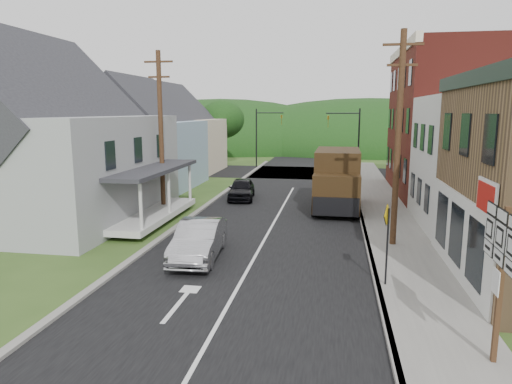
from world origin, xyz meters
The scene contains 24 objects.
ground centered at (0.00, 0.00, 0.00)m, with size 120.00×120.00×0.00m, color #2D4719.
road centered at (0.00, 10.00, 0.00)m, with size 9.00×90.00×0.02m, color black.
cross_road centered at (0.00, 27.00, 0.00)m, with size 60.00×9.00×0.02m, color black.
sidewalk_right centered at (5.90, 8.00, 0.07)m, with size 2.80×55.00×0.15m, color slate.
curb_right centered at (4.55, 8.00, 0.07)m, with size 0.20×55.00×0.15m, color slate.
curb_left centered at (-4.65, 8.00, 0.06)m, with size 0.30×55.00×0.12m, color slate.
storefront_white centered at (11.30, 7.50, 3.25)m, with size 8.00×7.00×6.50m, color silver.
storefront_red centered at (11.30, 17.00, 5.00)m, with size 8.00×12.00×10.00m, color maroon.
house_gray centered at (-12.00, 6.00, 4.23)m, with size 10.20×12.24×8.35m.
house_blue centered at (-11.00, 17.00, 3.69)m, with size 7.14×8.16×7.28m.
house_cream centered at (-11.50, 26.00, 3.69)m, with size 7.14×8.16×7.28m.
utility_pole_right centered at (5.60, 3.50, 4.66)m, with size 1.60×0.26×9.00m.
utility_pole_left centered at (-6.50, 8.00, 4.66)m, with size 1.60×0.26×9.00m.
traffic_signal_right centered at (4.30, 23.50, 3.76)m, with size 2.87×0.20×6.00m.
traffic_signal_left centered at (-4.30, 30.50, 3.76)m, with size 2.87×0.20×6.00m.
tree_left_b centered at (-17.00, 12.00, 4.88)m, with size 4.80×4.80×6.94m.
tree_left_c centered at (-19.00, 20.00, 5.94)m, with size 5.80×5.80×8.41m.
tree_left_d centered at (-9.00, 32.00, 4.88)m, with size 4.80×4.80×6.94m.
forested_ridge centered at (0.00, 55.00, 0.00)m, with size 90.00×30.00×16.00m, color black.
silver_sedan centered at (-2.15, 0.56, 0.75)m, with size 1.58×4.53×1.49m, color #B4B4B9.
dark_sedan centered at (-2.98, 12.96, 0.68)m, with size 1.62×4.02×1.37m, color black.
delivery_van centered at (3.22, 10.80, 1.78)m, with size 2.69×6.32×3.51m.
route_sign_cluster centered at (6.68, -5.82, 2.49)m, with size 0.19×2.06×3.60m.
warning_sign centered at (4.77, -1.38, 1.89)m, with size 0.27×0.71×2.72m.
Camera 1 is at (3.03, -16.16, 5.77)m, focal length 32.00 mm.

